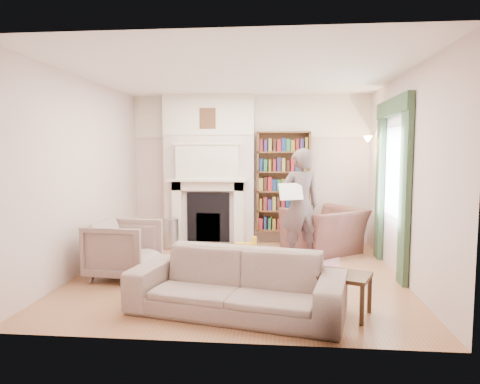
# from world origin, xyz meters

# --- Properties ---
(floor) EXTENTS (4.50, 4.50, 0.00)m
(floor) POSITION_xyz_m (0.00, 0.00, 0.00)
(floor) COLOR #955E3B
(floor) RESTS_ON ground
(ceiling) EXTENTS (4.50, 4.50, 0.00)m
(ceiling) POSITION_xyz_m (0.00, 0.00, 2.80)
(ceiling) COLOR white
(ceiling) RESTS_ON wall_back
(wall_back) EXTENTS (4.50, 0.00, 4.50)m
(wall_back) POSITION_xyz_m (0.00, 2.25, 1.40)
(wall_back) COLOR beige
(wall_back) RESTS_ON floor
(wall_front) EXTENTS (4.50, 0.00, 4.50)m
(wall_front) POSITION_xyz_m (0.00, -2.25, 1.40)
(wall_front) COLOR beige
(wall_front) RESTS_ON floor
(wall_left) EXTENTS (0.00, 4.50, 4.50)m
(wall_left) POSITION_xyz_m (-2.25, 0.00, 1.40)
(wall_left) COLOR beige
(wall_left) RESTS_ON floor
(wall_right) EXTENTS (0.00, 4.50, 4.50)m
(wall_right) POSITION_xyz_m (2.25, 0.00, 1.40)
(wall_right) COLOR beige
(wall_right) RESTS_ON floor
(fireplace) EXTENTS (1.70, 0.58, 2.80)m
(fireplace) POSITION_xyz_m (-0.75, 2.05, 1.39)
(fireplace) COLOR beige
(fireplace) RESTS_ON floor
(bookcase) EXTENTS (1.00, 0.24, 1.85)m
(bookcase) POSITION_xyz_m (0.65, 2.12, 1.18)
(bookcase) COLOR brown
(bookcase) RESTS_ON floor
(window) EXTENTS (0.02, 0.90, 1.30)m
(window) POSITION_xyz_m (2.23, 0.40, 1.45)
(window) COLOR silver
(window) RESTS_ON wall_right
(curtain_left) EXTENTS (0.07, 0.32, 2.40)m
(curtain_left) POSITION_xyz_m (2.20, -0.30, 1.20)
(curtain_left) COLOR #2B432D
(curtain_left) RESTS_ON floor
(curtain_right) EXTENTS (0.07, 0.32, 2.40)m
(curtain_right) POSITION_xyz_m (2.20, 1.10, 1.20)
(curtain_right) COLOR #2B432D
(curtain_right) RESTS_ON floor
(pelmet) EXTENTS (0.09, 1.70, 0.24)m
(pelmet) POSITION_xyz_m (2.19, 0.40, 2.38)
(pelmet) COLOR #2B432D
(pelmet) RESTS_ON wall_right
(wall_sconce) EXTENTS (0.20, 0.24, 0.24)m
(wall_sconce) POSITION_xyz_m (2.03, 1.50, 1.90)
(wall_sconce) COLOR gold
(wall_sconce) RESTS_ON wall_right
(rug) EXTENTS (3.01, 2.47, 0.01)m
(rug) POSITION_xyz_m (0.11, 0.46, 0.01)
(rug) COLOR #C5AD95
(rug) RESTS_ON floor
(armchair_reading) EXTENTS (1.58, 1.55, 0.77)m
(armchair_reading) POSITION_xyz_m (1.35, 1.36, 0.39)
(armchair_reading) COLOR brown
(armchair_reading) RESTS_ON floor
(armchair_left) EXTENTS (0.93, 0.91, 0.79)m
(armchair_left) POSITION_xyz_m (-1.56, -0.32, 0.39)
(armchair_left) COLOR #A29A86
(armchair_left) RESTS_ON floor
(sofa) EXTENTS (2.43, 1.36, 0.67)m
(sofa) POSITION_xyz_m (0.12, -1.52, 0.33)
(sofa) COLOR #A59C88
(sofa) RESTS_ON floor
(man_reading) EXTENTS (0.76, 0.64, 1.79)m
(man_reading) POSITION_xyz_m (0.90, 0.76, 0.90)
(man_reading) COLOR #524341
(man_reading) RESTS_ON floor
(newspaper) EXTENTS (0.39, 0.24, 0.25)m
(newspaper) POSITION_xyz_m (0.75, 0.56, 1.13)
(newspaper) COLOR white
(newspaper) RESTS_ON man_reading
(coffee_table) EXTENTS (0.82, 0.68, 0.45)m
(coffee_table) POSITION_xyz_m (1.19, -1.43, 0.23)
(coffee_table) COLOR #382413
(coffee_table) RESTS_ON floor
(paraffin_heater) EXTENTS (0.29, 0.29, 0.55)m
(paraffin_heater) POSITION_xyz_m (-1.35, 1.46, 0.28)
(paraffin_heater) COLOR #999BA0
(paraffin_heater) RESTS_ON floor
(rocking_horse) EXTENTS (0.47, 0.22, 0.40)m
(rocking_horse) POSITION_xyz_m (0.03, 0.67, 0.20)
(rocking_horse) COLOR gold
(rocking_horse) RESTS_ON rug
(board_game) EXTENTS (0.43, 0.43, 0.03)m
(board_game) POSITION_xyz_m (-0.70, 0.13, 0.03)
(board_game) COLOR #DDC64E
(board_game) RESTS_ON rug
(game_box_lid) EXTENTS (0.35, 0.25, 0.05)m
(game_box_lid) POSITION_xyz_m (-0.89, 0.35, 0.04)
(game_box_lid) COLOR #A32412
(game_box_lid) RESTS_ON rug
(comic_annuals) EXTENTS (0.90, 0.69, 0.02)m
(comic_annuals) POSITION_xyz_m (0.15, -0.38, 0.02)
(comic_annuals) COLOR red
(comic_annuals) RESTS_ON rug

